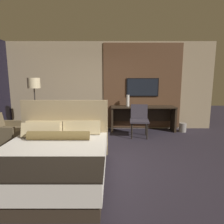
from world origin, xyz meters
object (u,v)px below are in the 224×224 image
Objects in this scene: desk at (143,114)px; desk_chair at (140,117)px; armchair_by_window at (7,135)px; floor_lamp at (35,88)px; bed at (53,158)px; waste_bin at (183,127)px; tv at (143,87)px; vase_tall at (128,101)px.

desk is 0.66m from desk_chair.
armchair_by_window is 0.51× the size of floor_lamp.
waste_bin is (3.23, 2.84, -0.18)m from bed.
tv reaches higher than desk.
desk_chair is at bearing -161.99° from waste_bin.
armchair_by_window is (-3.59, -1.48, -0.27)m from desk.
vase_tall is 1.92m from waste_bin.
desk_chair is at bearing 1.76° from floor_lamp.
vase_tall reaches higher than armchair_by_window.
floor_lamp is (-1.12, 2.28, 1.08)m from bed.
tv is 1.12× the size of desk_chair.
waste_bin is at bearing 41.29° from bed.
bed is 2.77m from floor_lamp.
vase_tall is at bearing 15.32° from floor_lamp.
vase_tall reaches higher than desk.
waste_bin is (1.24, -0.38, -1.23)m from tv.
waste_bin is (1.72, -0.17, -0.83)m from vase_tall.
desk_chair reaches higher than waste_bin.
desk is 1.20× the size of floor_lamp.
waste_bin is (1.43, 0.47, -0.41)m from desk_chair.
desk is at bearing -0.04° from vase_tall.
vase_tall is at bearing -61.46° from armchair_by_window.
armchair_by_window is (-3.40, -0.85, -0.28)m from desk_chair.
desk_chair is (-0.20, -0.63, 0.01)m from desk.
armchair_by_window is at bearing -154.71° from tv.
bed is 2.21m from armchair_by_window.
floor_lamp is at bearing -172.73° from waste_bin.
tv is at bearing 81.46° from desk_chair.
desk_chair is 1.08× the size of armchair_by_window.
desk is at bearing 13.03° from floor_lamp.
tv is at bearing 16.69° from floor_lamp.
vase_tall is (-0.48, -0.21, -0.41)m from tv.
vase_tall is 1.27× the size of waste_bin.
tv is at bearing 23.74° from vase_tall.
vase_tall is (-0.48, 0.00, 0.43)m from desk.
desk_chair is (1.80, 2.37, 0.24)m from bed.
armchair_by_window is at bearing -154.47° from vase_tall.
desk_chair is 0.81m from vase_tall.
floor_lamp is 5.98× the size of waste_bin.
waste_bin is at bearing -5.55° from vase_tall.
floor_lamp reaches higher than armchair_by_window.
desk is 3.32m from floor_lamp.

